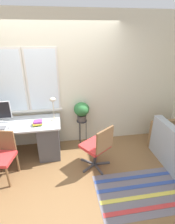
# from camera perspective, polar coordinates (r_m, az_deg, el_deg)

# --- Properties ---
(ground_plane) EXTENTS (14.00, 14.00, 0.00)m
(ground_plane) POSITION_cam_1_polar(r_m,az_deg,el_deg) (3.57, -8.83, -15.97)
(ground_plane) COLOR brown
(wall_back_with_window) EXTENTS (9.00, 0.12, 2.70)m
(wall_back_with_window) POSITION_cam_1_polar(r_m,az_deg,el_deg) (3.61, -10.81, 8.85)
(wall_back_with_window) COLOR beige
(wall_back_with_window) RESTS_ON ground_plane
(desk) EXTENTS (1.85, 0.68, 0.75)m
(desk) POSITION_cam_1_polar(r_m,az_deg,el_deg) (3.73, -23.05, -8.36)
(desk) COLOR #B2B7BC
(desk) RESTS_ON ground_plane
(mouse) EXTENTS (0.04, 0.07, 0.03)m
(mouse) POSITION_cam_1_polar(r_m,az_deg,el_deg) (3.43, -24.19, -4.49)
(mouse) COLOR silver
(mouse) RESTS_ON desk
(desk_lamp) EXTENTS (0.13, 0.13, 0.46)m
(desk_lamp) POSITION_cam_1_polar(r_m,az_deg,el_deg) (3.35, -11.21, 2.64)
(desk_lamp) COLOR #BCB299
(desk_lamp) RESTS_ON desk
(book_stack) EXTENTS (0.19, 0.17, 0.09)m
(book_stack) POSITION_cam_1_polar(r_m,az_deg,el_deg) (3.34, -15.97, -3.45)
(book_stack) COLOR green
(book_stack) RESTS_ON desk
(desk_chair_wooden) EXTENTS (0.49, 0.50, 0.82)m
(desk_chair_wooden) POSITION_cam_1_polar(r_m,az_deg,el_deg) (3.31, -26.23, -12.39)
(desk_chair_wooden) COLOR brown
(desk_chair_wooden) RESTS_ON ground_plane
(office_chair_swivel) EXTENTS (0.60, 0.61, 0.87)m
(office_chair_swivel) POSITION_cam_1_polar(r_m,az_deg,el_deg) (3.16, 3.37, -11.07)
(office_chair_swivel) COLOR #47474C
(office_chair_swivel) RESTS_ON ground_plane
(plant_stand) EXTENTS (0.22, 0.22, 0.58)m
(plant_stand) POSITION_cam_1_polar(r_m,az_deg,el_deg) (3.80, -1.86, -3.85)
(plant_stand) COLOR #333338
(plant_stand) RESTS_ON ground_plane
(potted_plant) EXTENTS (0.32, 0.32, 0.41)m
(potted_plant) POSITION_cam_1_polar(r_m,az_deg,el_deg) (3.66, -1.93, 0.54)
(potted_plant) COLOR #514C47
(potted_plant) RESTS_ON plant_stand
(floor_rug_striped) EXTENTS (1.57, 0.89, 0.01)m
(floor_rug_striped) POSITION_cam_1_polar(r_m,az_deg,el_deg) (3.19, 18.42, -23.23)
(floor_rug_striped) COLOR slate
(floor_rug_striped) RESTS_ON ground_plane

